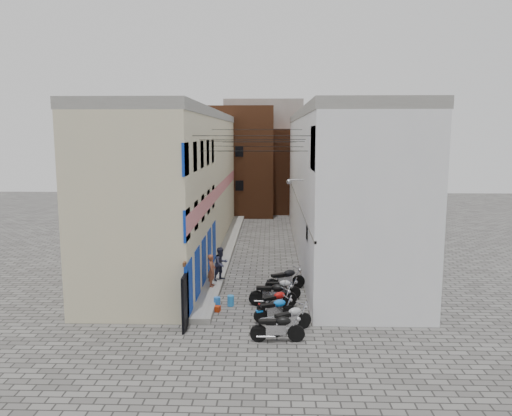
# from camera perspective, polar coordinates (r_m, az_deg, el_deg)

# --- Properties ---
(ground) EXTENTS (90.00, 90.00, 0.00)m
(ground) POSITION_cam_1_polar(r_m,az_deg,el_deg) (20.46, -0.67, -13.28)
(ground) COLOR #4F4D4B
(ground) RESTS_ON ground
(plinth) EXTENTS (0.90, 26.00, 0.25)m
(plinth) POSITION_cam_1_polar(r_m,az_deg,el_deg) (32.97, -3.29, -4.58)
(plinth) COLOR gray
(plinth) RESTS_ON ground
(building_left) EXTENTS (5.10, 27.00, 9.00)m
(building_left) POSITION_cam_1_polar(r_m,az_deg,el_deg) (32.60, -8.51, 2.98)
(building_left) COLOR beige
(building_left) RESTS_ON ground
(building_right) EXTENTS (5.94, 26.00, 9.00)m
(building_right) POSITION_cam_1_polar(r_m,az_deg,el_deg) (32.39, 9.18, 2.95)
(building_right) COLOR white
(building_right) RESTS_ON ground
(building_far_brick_left) EXTENTS (6.00, 6.00, 10.00)m
(building_far_brick_left) POSITION_cam_1_polar(r_m,az_deg,el_deg) (47.13, -1.68, 5.38)
(building_far_brick_left) COLOR brown
(building_far_brick_left) RESTS_ON ground
(building_far_brick_right) EXTENTS (5.00, 6.00, 8.00)m
(building_far_brick_right) POSITION_cam_1_polar(r_m,az_deg,el_deg) (49.16, 4.30, 4.32)
(building_far_brick_right) COLOR brown
(building_far_brick_right) RESTS_ON ground
(building_far_concrete) EXTENTS (8.00, 5.00, 11.00)m
(building_far_concrete) POSITION_cam_1_polar(r_m,az_deg,el_deg) (53.02, 0.87, 6.28)
(building_far_concrete) COLOR gray
(building_far_concrete) RESTS_ON ground
(far_shopfront) EXTENTS (2.00, 0.30, 2.40)m
(far_shopfront) POSITION_cam_1_polar(r_m,az_deg,el_deg) (44.65, 0.69, 0.30)
(far_shopfront) COLOR black
(far_shopfront) RESTS_ON ground
(overhead_wires) EXTENTS (5.80, 13.02, 1.32)m
(overhead_wires) POSITION_cam_1_polar(r_m,az_deg,el_deg) (26.64, 0.00, 7.51)
(overhead_wires) COLOR black
(overhead_wires) RESTS_ON ground
(motorcycle_a) EXTENTS (2.04, 0.68, 1.17)m
(motorcycle_a) POSITION_cam_1_polar(r_m,az_deg,el_deg) (18.82, 2.46, -13.37)
(motorcycle_a) COLOR black
(motorcycle_a) RESTS_ON ground
(motorcycle_b) EXTENTS (1.99, 1.68, 1.16)m
(motorcycle_b) POSITION_cam_1_polar(r_m,az_deg,el_deg) (19.67, 3.96, -12.41)
(motorcycle_b) COLOR #99989D
(motorcycle_b) RESTS_ON ground
(motorcycle_c) EXTENTS (1.92, 1.24, 1.06)m
(motorcycle_c) POSITION_cam_1_polar(r_m,az_deg,el_deg) (20.77, 2.20, -11.38)
(motorcycle_c) COLOR blue
(motorcycle_c) RESTS_ON ground
(motorcycle_d) EXTENTS (1.86, 1.52, 1.07)m
(motorcycle_d) POSITION_cam_1_polar(r_m,az_deg,el_deg) (21.65, 2.26, -10.52)
(motorcycle_d) COLOR #A30D0B
(motorcycle_d) RESTS_ON ground
(motorcycle_e) EXTENTS (2.17, 0.79, 1.23)m
(motorcycle_e) POSITION_cam_1_polar(r_m,az_deg,el_deg) (22.41, 1.93, -9.64)
(motorcycle_e) COLOR black
(motorcycle_e) RESTS_ON ground
(motorcycle_f) EXTENTS (1.88, 0.61, 1.08)m
(motorcycle_f) POSITION_cam_1_polar(r_m,az_deg,el_deg) (23.40, 2.83, -9.04)
(motorcycle_f) COLOR #B7B7BC
(motorcycle_f) RESTS_ON ground
(motorcycle_g) EXTENTS (2.21, 1.58, 1.24)m
(motorcycle_g) POSITION_cam_1_polar(r_m,az_deg,el_deg) (24.55, 3.37, -8.00)
(motorcycle_g) COLOR black
(motorcycle_g) RESTS_ON ground
(person_a) EXTENTS (0.41, 0.60, 1.58)m
(person_a) POSITION_cam_1_polar(r_m,az_deg,el_deg) (24.37, -5.08, -7.12)
(person_a) COLOR brown
(person_a) RESTS_ON plinth
(person_b) EXTENTS (1.03, 1.03, 1.69)m
(person_b) POSITION_cam_1_polar(r_m,az_deg,el_deg) (25.35, -4.02, -6.36)
(person_b) COLOR #2B2C41
(person_b) RESTS_ON plinth
(water_jug_near) EXTENTS (0.37, 0.37, 0.46)m
(water_jug_near) POSITION_cam_1_polar(r_m,az_deg,el_deg) (22.41, -4.47, -10.70)
(water_jug_near) COLOR blue
(water_jug_near) RESTS_ON ground
(water_jug_far) EXTENTS (0.37, 0.37, 0.47)m
(water_jug_far) POSITION_cam_1_polar(r_m,az_deg,el_deg) (22.57, -2.91, -10.53)
(water_jug_far) COLOR #2A88D6
(water_jug_far) RESTS_ON ground
(red_crate) EXTENTS (0.43, 0.37, 0.23)m
(red_crate) POSITION_cam_1_polar(r_m,az_deg,el_deg) (22.00, -4.61, -11.39)
(red_crate) COLOR #AA2C0C
(red_crate) RESTS_ON ground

